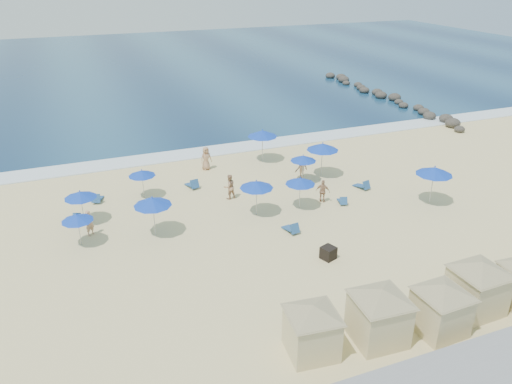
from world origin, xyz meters
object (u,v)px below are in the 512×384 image
umbrella_5 (303,158)px  umbrella_9 (434,171)px  beachgoer_2 (323,191)px  beachgoer_3 (301,167)px  umbrella_3 (142,173)px  umbrella_6 (300,181)px  rock_jetty (386,96)px  cabana_2 (442,302)px  umbrella_2 (152,202)px  umbrella_1 (77,218)px  beachgoer_0 (90,223)px  cabana_0 (312,323)px  cabana_1 (380,308)px  trash_bin (328,253)px  umbrella_0 (80,195)px  umbrella_4 (257,185)px  cabana_3 (479,280)px  umbrella_8 (323,147)px  beachgoer_1 (229,187)px  beachgoer_4 (206,158)px  umbrella_7 (262,133)px

umbrella_5 → umbrella_9: (6.37, -6.35, 0.49)m
beachgoer_2 → beachgoer_3: (0.48, 4.25, 0.03)m
umbrella_3 → umbrella_5: bearing=-8.1°
umbrella_6 → umbrella_3: bearing=149.9°
rock_jetty → cabana_2: cabana_2 is taller
umbrella_2 → umbrella_1: bearing=174.4°
umbrella_1 → beachgoer_0: size_ratio=1.27×
umbrella_3 → beachgoer_0: (-3.85, -4.06, -1.01)m
cabana_0 → cabana_1: cabana_1 is taller
trash_bin → umbrella_0: bearing=122.5°
umbrella_3 → umbrella_5: size_ratio=0.97×
umbrella_4 → umbrella_9: (11.44, -2.74, 0.25)m
trash_bin → beachgoer_3: size_ratio=0.42×
beachgoer_2 → umbrella_0: bearing=27.6°
trash_bin → cabana_0: cabana_0 is taller
cabana_3 → umbrella_5: (-0.85, 16.27, 0.22)m
umbrella_4 → umbrella_8: (6.87, 4.09, 0.24)m
umbrella_0 → beachgoer_2: size_ratio=1.39×
cabana_0 → beachgoer_0: cabana_0 is taller
beachgoer_1 → beachgoer_4: (-0.00, 5.64, 0.05)m
umbrella_0 → umbrella_1: 2.76m
umbrella_2 → beachgoer_4: umbrella_2 is taller
cabana_3 → umbrella_6: (-2.93, 12.51, 0.28)m
umbrella_7 → beachgoer_2: umbrella_7 is taller
umbrella_0 → beachgoer_4: 11.14m
umbrella_7 → beachgoer_3: (1.41, -4.26, -1.52)m
umbrella_3 → umbrella_7: 10.73m
umbrella_3 → trash_bin: bearing=-55.1°
cabana_2 → beachgoer_1: cabana_2 is taller
beachgoer_2 → beachgoer_3: beachgoer_3 is taller
cabana_0 → umbrella_0: (-7.95, 15.27, 0.42)m
cabana_0 → umbrella_4: 12.63m
trash_bin → cabana_2: 7.23m
umbrella_3 → beachgoer_1: bearing=-23.1°
umbrella_1 → beachgoer_2: size_ratio=1.27×
cabana_2 → umbrella_2: cabana_2 is taller
trash_bin → umbrella_7: umbrella_7 is taller
beachgoer_3 → umbrella_6: bearing=51.6°
rock_jetty → umbrella_7: 24.75m
cabana_2 → beachgoer_3: bearing=83.7°
cabana_3 → beachgoer_0: (-16.04, 13.82, -0.85)m
cabana_3 → umbrella_6: bearing=103.2°
umbrella_8 → umbrella_9: (4.57, -6.83, 0.01)m
umbrella_8 → cabana_1: bearing=-110.6°
umbrella_9 → beachgoer_3: bearing=130.9°
beachgoer_2 → cabana_3: bearing=132.9°
rock_jetty → cabana_0: 43.63m
beachgoer_2 → umbrella_9: bearing=-165.1°
umbrella_5 → umbrella_9: umbrella_9 is taller
umbrella_2 → beachgoer_1: 6.67m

